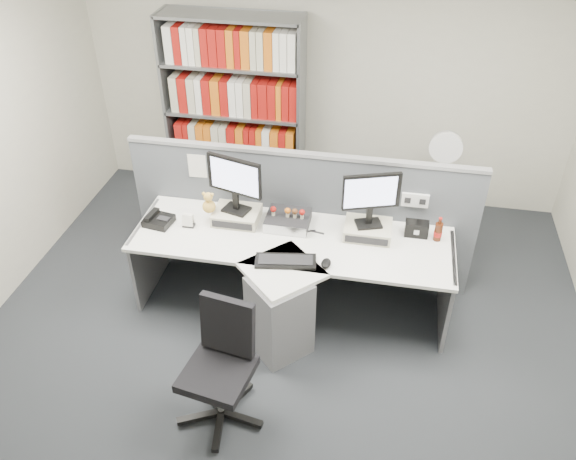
% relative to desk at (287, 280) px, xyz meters
% --- Properties ---
extents(ground, '(5.50, 5.50, 0.00)m').
position_rel_desk_xyz_m(ground, '(0.00, -0.60, -0.46)').
color(ground, '#2E3237').
rests_on(ground, ground).
extents(room_shell, '(5.04, 5.54, 2.72)m').
position_rel_desk_xyz_m(room_shell, '(0.00, -0.60, 1.33)').
color(room_shell, beige).
rests_on(room_shell, ground).
extents(partition, '(3.00, 0.08, 1.27)m').
position_rel_desk_xyz_m(partition, '(0.00, 0.65, 0.19)').
color(partition, '#53575E').
rests_on(partition, ground).
extents(desk, '(2.60, 1.20, 0.72)m').
position_rel_desk_xyz_m(desk, '(0.00, 0.00, 0.00)').
color(desk, white).
rests_on(desk, ground).
extents(monitor_riser_left, '(0.38, 0.31, 0.10)m').
position_rel_desk_xyz_m(monitor_riser_left, '(-0.50, 0.38, 0.31)').
color(monitor_riser_left, beige).
rests_on(monitor_riser_left, desk).
extents(monitor_riser_right, '(0.38, 0.31, 0.10)m').
position_rel_desk_xyz_m(monitor_riser_right, '(0.60, 0.38, 0.31)').
color(monitor_riser_right, beige).
rests_on(monitor_riser_right, desk).
extents(monitor_left, '(0.47, 0.21, 0.49)m').
position_rel_desk_xyz_m(monitor_left, '(-0.50, 0.38, 0.66)').
color(monitor_left, black).
rests_on(monitor_left, monitor_riser_left).
extents(monitor_right, '(0.45, 0.20, 0.47)m').
position_rel_desk_xyz_m(monitor_right, '(0.60, 0.38, 0.64)').
color(monitor_right, black).
rests_on(monitor_right, monitor_riser_right).
extents(desktop_pc, '(0.36, 0.32, 0.09)m').
position_rel_desk_xyz_m(desktop_pc, '(-0.07, 0.40, 0.31)').
color(desktop_pc, black).
rests_on(desktop_pc, desk).
extents(figurines, '(0.29, 0.05, 0.09)m').
position_rel_desk_xyz_m(figurines, '(-0.05, 0.38, 0.41)').
color(figurines, beige).
rests_on(figurines, desktop_pc).
extents(keyboard, '(0.49, 0.24, 0.03)m').
position_rel_desk_xyz_m(keyboard, '(0.01, -0.10, 0.28)').
color(keyboard, black).
rests_on(keyboard, desk).
extents(mouse, '(0.07, 0.12, 0.04)m').
position_rel_desk_xyz_m(mouse, '(0.32, -0.07, 0.29)').
color(mouse, black).
rests_on(mouse, desk).
extents(desk_phone, '(0.25, 0.23, 0.09)m').
position_rel_desk_xyz_m(desk_phone, '(-1.14, 0.21, 0.30)').
color(desk_phone, black).
rests_on(desk_phone, desk).
extents(desk_calendar, '(0.10, 0.07, 0.12)m').
position_rel_desk_xyz_m(desk_calendar, '(-0.87, 0.23, 0.31)').
color(desk_calendar, black).
rests_on(desk_calendar, desk).
extents(plush_toy, '(0.11, 0.11, 0.19)m').
position_rel_desk_xyz_m(plush_toy, '(-0.72, 0.32, 0.45)').
color(plush_toy, gold).
rests_on(plush_toy, monitor_riser_left).
extents(speaker, '(0.19, 0.10, 0.13)m').
position_rel_desk_xyz_m(speaker, '(0.99, 0.46, 0.33)').
color(speaker, black).
rests_on(speaker, desk).
extents(cola_bottle, '(0.07, 0.07, 0.21)m').
position_rel_desk_xyz_m(cola_bottle, '(1.15, 0.42, 0.34)').
color(cola_bottle, '#3F190A').
rests_on(cola_bottle, desk).
extents(shelving_unit, '(1.41, 0.40, 2.00)m').
position_rel_desk_xyz_m(shelving_unit, '(-0.90, 1.85, 0.52)').
color(shelving_unit, slate).
rests_on(shelving_unit, ground).
extents(filing_cabinet, '(0.45, 0.61, 0.70)m').
position_rel_desk_xyz_m(filing_cabinet, '(1.20, 1.40, -0.11)').
color(filing_cabinet, slate).
rests_on(filing_cabinet, ground).
extents(desk_fan, '(0.30, 0.18, 0.51)m').
position_rel_desk_xyz_m(desk_fan, '(1.20, 1.40, 0.56)').
color(desk_fan, white).
rests_on(desk_fan, filing_cabinet).
extents(office_chair, '(0.61, 0.61, 0.93)m').
position_rel_desk_xyz_m(office_chair, '(-0.27, -0.95, 0.04)').
color(office_chair, silver).
rests_on(office_chair, ground).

